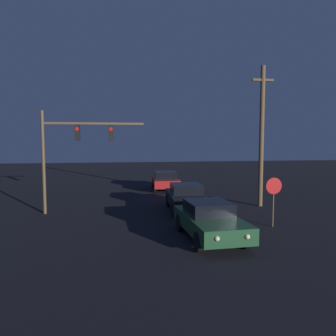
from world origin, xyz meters
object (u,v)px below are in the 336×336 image
car_mid (187,197)px  utility_pole (262,135)px  car_far (165,180)px  stop_sign (274,192)px  traffic_signal_mast (71,144)px  car_near (210,220)px

car_mid → utility_pole: 6.01m
car_far → stop_sign: 12.73m
traffic_signal_mast → stop_sign: 10.92m
car_near → car_far: (0.24, 13.61, 0.00)m
car_near → car_mid: size_ratio=1.00×
car_mid → utility_pole: utility_pole is taller
car_near → car_mid: (0.23, 5.44, 0.00)m
car_mid → traffic_signal_mast: (-6.41, 0.51, 3.04)m
car_far → utility_pole: size_ratio=0.57×
car_mid → stop_sign: bearing=131.2°
car_near → utility_pole: (5.01, 6.05, 3.59)m
car_near → traffic_signal_mast: 9.10m
car_far → car_near: bearing=-87.0°
traffic_signal_mast → stop_sign: traffic_signal_mast is taller
stop_sign → traffic_signal_mast: bearing=154.4°
car_mid → stop_sign: (3.23, -4.11, 0.85)m
utility_pole → car_mid: bearing=-172.8°
traffic_signal_mast → stop_sign: size_ratio=2.44×
car_near → car_far: size_ratio=0.99×
stop_sign → car_mid: bearing=128.2°
car_mid → utility_pole: bearing=-169.8°
car_far → utility_pole: 9.64m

